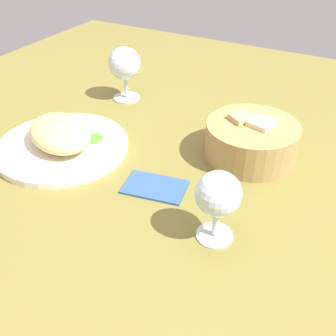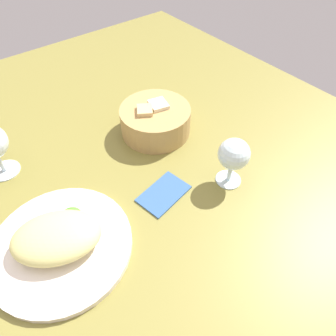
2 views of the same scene
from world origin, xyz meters
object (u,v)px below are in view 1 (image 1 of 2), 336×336
folded_napkin (155,186)px  bread_basket (251,140)px  wine_glass_far (125,65)px  wine_glass_near (218,197)px  plate (63,147)px

folded_napkin → bread_basket: bearing=47.3°
wine_glass_far → folded_napkin: (24.81, -28.41, -8.25)cm
bread_basket → wine_glass_far: 37.94cm
bread_basket → wine_glass_near: size_ratio=1.52×
plate → bread_basket: 37.95cm
plate → wine_glass_far: wine_glass_far is taller
folded_napkin → wine_glass_far: bearing=120.6°
wine_glass_near → folded_napkin: bearing=157.0°
bread_basket → folded_napkin: (-11.33, -17.97, -3.31)cm
folded_napkin → wine_glass_near: bearing=-33.5°
plate → folded_napkin: plate is taller
wine_glass_near → folded_napkin: 16.92cm
wine_glass_near → wine_glass_far: bearing=138.5°
bread_basket → plate: bearing=-155.0°
bread_basket → folded_napkin: 21.49cm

